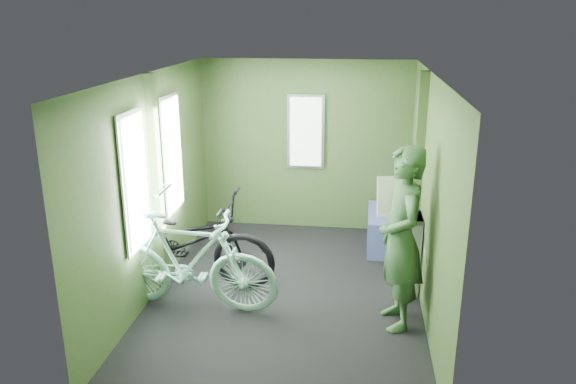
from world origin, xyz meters
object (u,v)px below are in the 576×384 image
at_px(passenger, 401,239).
at_px(waste_box, 407,253).
at_px(bicycle_black, 187,284).
at_px(bench_seat, 390,226).
at_px(bicycle_mint, 191,310).

xyz_separation_m(passenger, waste_box, (0.14, 0.71, -0.45)).
relative_size(bicycle_black, passenger, 1.14).
relative_size(passenger, bench_seat, 1.79).
bearing_deg(waste_box, bicycle_mint, -161.41).
bearing_deg(bench_seat, bicycle_black, -148.56).
relative_size(bicycle_mint, waste_box, 2.11).
distance_m(passenger, waste_box, 0.85).
height_order(passenger, waste_box, passenger).
xyz_separation_m(passenger, bench_seat, (0.02, 1.87, -0.59)).
relative_size(waste_box, bench_seat, 0.88).
distance_m(bicycle_black, waste_box, 2.42).
distance_m(bicycle_black, bicycle_mint, 0.59).
bearing_deg(waste_box, passenger, -100.92).
xyz_separation_m(bicycle_black, waste_box, (2.38, 0.18, 0.43)).
bearing_deg(passenger, bicycle_black, -115.25).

